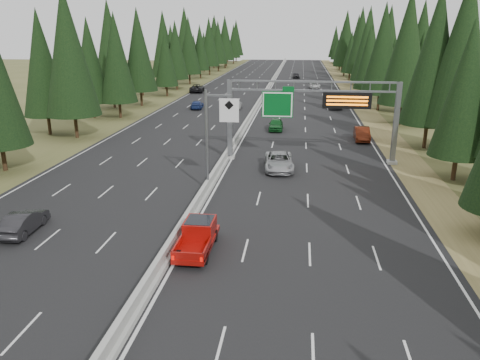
% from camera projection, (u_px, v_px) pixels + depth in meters
% --- Properties ---
extents(road, '(32.00, 260.00, 0.08)m').
position_uv_depth(road, '(262.00, 98.00, 89.81)').
color(road, black).
rests_on(road, ground).
extents(shoulder_right, '(3.60, 260.00, 0.06)m').
position_uv_depth(shoulder_right, '(357.00, 100.00, 87.68)').
color(shoulder_right, olive).
rests_on(shoulder_right, ground).
extents(shoulder_left, '(3.60, 260.00, 0.06)m').
position_uv_depth(shoulder_left, '(172.00, 97.00, 91.94)').
color(shoulder_left, '#4D5126').
rests_on(shoulder_left, ground).
extents(median_barrier, '(0.70, 260.00, 0.85)m').
position_uv_depth(median_barrier, '(262.00, 96.00, 89.69)').
color(median_barrier, '#9C9C97').
rests_on(median_barrier, road).
extents(sign_gantry, '(16.75, 0.98, 7.80)m').
position_uv_depth(sign_gantry, '(319.00, 109.00, 44.50)').
color(sign_gantry, slate).
rests_on(sign_gantry, road).
extents(hov_sign_pole, '(2.80, 0.50, 8.00)m').
position_uv_depth(hov_sign_pole, '(214.00, 134.00, 36.29)').
color(hov_sign_pole, slate).
rests_on(hov_sign_pole, road).
extents(tree_row_right, '(11.92, 240.46, 18.99)m').
position_uv_depth(tree_row_right, '(395.00, 51.00, 76.88)').
color(tree_row_right, black).
rests_on(tree_row_right, ground).
extents(tree_row_left, '(11.82, 244.52, 18.95)m').
position_uv_depth(tree_row_left, '(139.00, 49.00, 83.16)').
color(tree_row_left, black).
rests_on(tree_row_left, ground).
extents(silver_minivan, '(3.04, 5.79, 1.56)m').
position_uv_depth(silver_minivan, '(279.00, 161.00, 43.12)').
color(silver_minivan, '#A1A2A6').
rests_on(silver_minivan, road).
extents(red_pickup, '(1.80, 5.04, 1.64)m').
position_uv_depth(red_pickup, '(199.00, 234.00, 27.38)').
color(red_pickup, black).
rests_on(red_pickup, road).
extents(car_ahead_green, '(1.84, 4.43, 1.50)m').
position_uv_depth(car_ahead_green, '(276.00, 124.00, 60.50)').
color(car_ahead_green, '#135520').
rests_on(car_ahead_green, road).
extents(car_ahead_dkred, '(1.81, 4.79, 1.56)m').
position_uv_depth(car_ahead_dkred, '(362.00, 134.00, 54.73)').
color(car_ahead_dkred, '#531B0B').
rests_on(car_ahead_dkred, road).
extents(car_ahead_dkgrey, '(2.59, 5.53, 1.56)m').
position_uv_depth(car_ahead_dkgrey, '(334.00, 104.00, 77.81)').
color(car_ahead_dkgrey, black).
rests_on(car_ahead_dkgrey, road).
extents(car_ahead_white, '(2.33, 4.76, 1.30)m').
position_uv_depth(car_ahead_white, '(314.00, 85.00, 105.23)').
color(car_ahead_white, silver).
rests_on(car_ahead_white, road).
extents(car_ahead_far, '(2.13, 4.56, 1.51)m').
position_uv_depth(car_ahead_far, '(296.00, 75.00, 128.17)').
color(car_ahead_far, black).
rests_on(car_ahead_far, road).
extents(car_onc_near, '(1.70, 4.32, 1.40)m').
position_uv_depth(car_onc_near, '(23.00, 222.00, 29.59)').
color(car_onc_near, '#232325').
rests_on(car_onc_near, road).
extents(car_onc_blue, '(2.27, 4.68, 1.31)m').
position_uv_depth(car_onc_blue, '(197.00, 105.00, 77.40)').
color(car_onc_blue, navy).
rests_on(car_onc_blue, road).
extents(car_onc_white, '(1.84, 4.21, 1.41)m').
position_uv_depth(car_onc_white, '(237.00, 104.00, 77.80)').
color(car_onc_white, silver).
rests_on(car_onc_white, road).
extents(car_onc_far, '(3.31, 6.14, 1.64)m').
position_uv_depth(car_onc_far, '(197.00, 88.00, 98.67)').
color(car_onc_far, black).
rests_on(car_onc_far, road).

